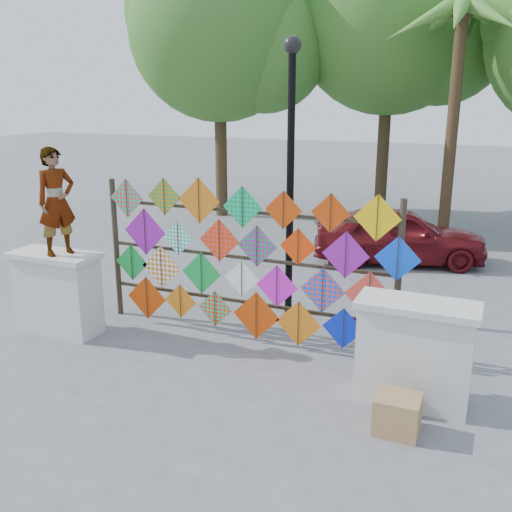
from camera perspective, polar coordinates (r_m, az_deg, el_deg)
name	(u,v)px	position (r m, az deg, el deg)	size (l,w,h in m)	color
ground	(220,356)	(8.27, -3.65, -9.92)	(80.00, 80.00, 0.00)	gray
parapet_left	(58,292)	(9.35, -19.23, -3.42)	(1.40, 0.65, 1.28)	silver
parapet_right	(414,352)	(7.09, 15.55, -9.24)	(1.40, 0.65, 1.28)	silver
kite_rack	(244,262)	(8.43, -1.16, -0.61)	(4.94, 0.24, 2.42)	#30281A
tree_west	(223,31)	(17.60, -3.36, 21.56)	(5.85, 5.20, 8.01)	#4B3920
tree_mid	(395,16)	(18.10, 13.72, 22.26)	(6.30, 5.60, 8.61)	#4B3920
palm_tree	(461,34)	(14.74, 19.80, 20.20)	(3.62, 3.62, 5.83)	#4B3920
vendor_woman	(56,202)	(8.91, -19.33, 5.15)	(0.58, 0.38, 1.59)	#99999E
sedan	(399,235)	(12.94, 14.11, 2.07)	(1.49, 3.70, 1.26)	#601015
lamppost	(291,154)	(9.22, 3.49, 10.18)	(0.28, 0.28, 4.46)	black
cardboard_box_near	(397,414)	(6.66, 13.95, -15.12)	(0.48, 0.43, 0.43)	tan
cardboard_box_far	(400,398)	(7.12, 14.18, -13.59)	(0.34, 0.32, 0.29)	tan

